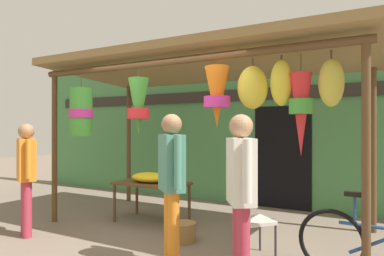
{
  "coord_description": "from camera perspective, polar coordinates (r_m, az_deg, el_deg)",
  "views": [
    {
      "loc": [
        2.73,
        -4.17,
        1.57
      ],
      "look_at": [
        -0.18,
        1.02,
        1.57
      ],
      "focal_mm": 32.85,
      "sensor_mm": 36.0,
      "label": 1
    }
  ],
  "objects": [
    {
      "name": "customer_foreground",
      "position": [
        5.67,
        -25.31,
        -6.14
      ],
      "size": [
        0.53,
        0.39,
        1.64
      ],
      "color": "#B23347",
      "rests_on": "ground_plane"
    },
    {
      "name": "shop_facade",
      "position": [
        7.48,
        7.92,
        1.86
      ],
      "size": [
        11.42,
        0.29,
        3.64
      ],
      "color": "#47844C",
      "rests_on": "ground_plane"
    },
    {
      "name": "folding_chair",
      "position": [
        4.43,
        9.24,
        -13.94
      ],
      "size": [
        0.56,
        0.56,
        0.84
      ],
      "color": "beige",
      "rests_on": "ground_plane"
    },
    {
      "name": "market_stall_canopy",
      "position": [
        5.45,
        1.63,
        8.66
      ],
      "size": [
        5.2,
        2.43,
        2.73
      ],
      "color": "brown",
      "rests_on": "ground_plane"
    },
    {
      "name": "vendor_in_orange",
      "position": [
        4.03,
        -3.34,
        -7.73
      ],
      "size": [
        0.46,
        0.43,
        1.73
      ],
      "color": "orange",
      "rests_on": "ground_plane"
    },
    {
      "name": "ground_plane",
      "position": [
        5.23,
        -3.9,
        -17.5
      ],
      "size": [
        30.0,
        30.0,
        0.0
      ],
      "primitive_type": "plane",
      "color": "#756656"
    },
    {
      "name": "passerby_at_right",
      "position": [
        3.45,
        7.96,
        -9.35
      ],
      "size": [
        0.4,
        0.51,
        1.7
      ],
      "color": "#B23347",
      "rests_on": "ground_plane"
    },
    {
      "name": "display_table",
      "position": [
        6.0,
        -6.54,
        -9.39
      ],
      "size": [
        1.2,
        0.7,
        0.67
      ],
      "color": "brown",
      "rests_on": "ground_plane"
    },
    {
      "name": "wicker_basket_by_table",
      "position": [
        5.07,
        -1.58,
        -16.5
      ],
      "size": [
        0.38,
        0.38,
        0.26
      ],
      "primitive_type": "cylinder",
      "color": "olive",
      "rests_on": "ground_plane"
    },
    {
      "name": "flower_heap_on_table",
      "position": [
        5.96,
        -6.77,
        -7.96
      ],
      "size": [
        0.67,
        0.47,
        0.16
      ],
      "color": "yellow",
      "rests_on": "display_table"
    }
  ]
}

